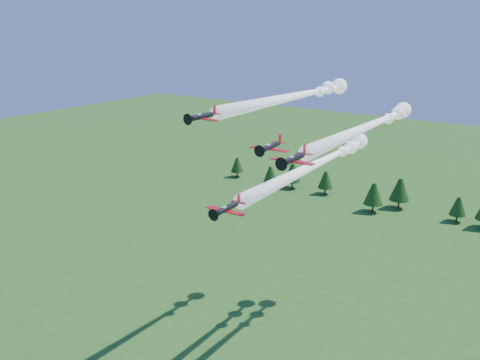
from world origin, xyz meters
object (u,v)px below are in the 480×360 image
Objects in this scene: plane_lead at (321,162)px; plane_left at (297,96)px; plane_right at (372,125)px; plane_slot at (270,147)px.

plane_left is (-8.18, 4.36, 12.29)m from plane_lead.
plane_right is at bearing 41.99° from plane_lead.
plane_right reaches higher than plane_slot.
plane_right is (7.53, 7.02, 7.35)m from plane_lead.
plane_left is at bearing 105.16° from plane_slot.
plane_lead is 1.01× the size of plane_right.
plane_right is at bearing 69.48° from plane_slot.
plane_slot reaches higher than plane_lead.
plane_slot is (-0.63, -18.74, 6.73)m from plane_lead.
plane_lead is 12.66m from plane_right.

